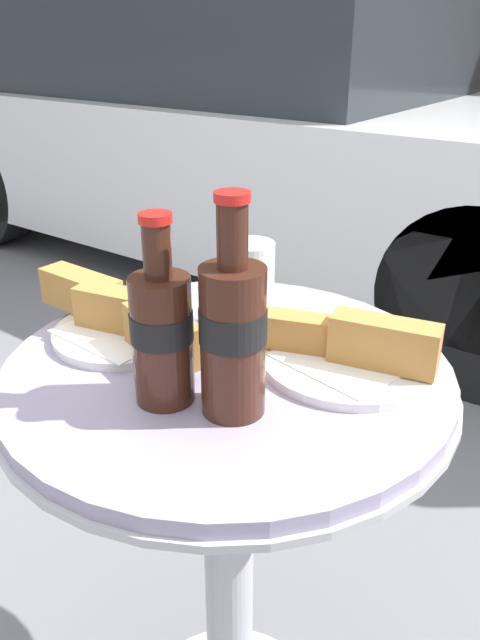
{
  "coord_description": "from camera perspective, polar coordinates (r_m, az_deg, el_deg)",
  "views": [
    {
      "loc": [
        0.43,
        -0.55,
        1.12
      ],
      "look_at": [
        0.0,
        0.03,
        0.77
      ],
      "focal_mm": 35.0,
      "sensor_mm": 36.0,
      "label": 1
    }
  ],
  "objects": [
    {
      "name": "lunch_plate_far",
      "position": [
        0.87,
        -10.75,
        0.1
      ],
      "size": [
        0.33,
        0.2,
        0.07
      ],
      "color": "white",
      "rests_on": "bistro_table"
    },
    {
      "name": "lunch_plate_near",
      "position": [
        0.79,
        10.17,
        -2.78
      ],
      "size": [
        0.23,
        0.22,
        0.07
      ],
      "color": "white",
      "rests_on": "bistro_table"
    },
    {
      "name": "drinking_glass",
      "position": [
        0.86,
        0.87,
        2.65
      ],
      "size": [
        0.07,
        0.07,
        0.13
      ],
      "color": "silver",
      "rests_on": "bistro_table"
    },
    {
      "name": "cola_bottle_left",
      "position": [
        0.69,
        -7.15,
        -1.04
      ],
      "size": [
        0.07,
        0.07,
        0.22
      ],
      "color": "#3D1E14",
      "rests_on": "bistro_table"
    },
    {
      "name": "cola_bottle_right",
      "position": [
        0.66,
        -0.65,
        -1.08
      ],
      "size": [
        0.07,
        0.07,
        0.25
      ],
      "color": "#3D1E14",
      "rests_on": "bistro_table"
    },
    {
      "name": "bistro_table",
      "position": [
        0.91,
        -1.1,
        -14.72
      ],
      "size": [
        0.59,
        0.59,
        0.72
      ],
      "color": "#B7B7BC",
      "rests_on": "ground_plane"
    },
    {
      "name": "parked_car",
      "position": [
        3.29,
        1.63,
        16.18
      ],
      "size": [
        4.34,
        1.68,
        1.23
      ],
      "color": "silver",
      "rests_on": "ground_plane"
    }
  ]
}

